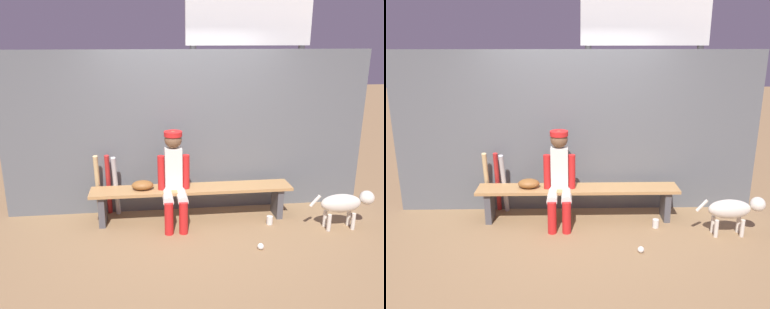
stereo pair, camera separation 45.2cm
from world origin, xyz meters
The scene contains 13 objects.
ground_plane centered at (0.00, 0.00, 0.00)m, with size 30.00×30.00×0.00m, color olive.
chainlink_fence centered at (0.00, 0.37, 1.10)m, with size 4.94×0.03×2.20m, color #595E63.
dugout_bench centered at (0.00, 0.00, 0.36)m, with size 2.63×0.36×0.46m.
player_seated centered at (-0.24, -0.11, 0.66)m, with size 0.41×0.55×1.22m.
baseball_glove centered at (-0.64, 0.00, 0.52)m, with size 0.28×0.20×0.12m, color brown.
bat_aluminum_silver centered at (-1.00, 0.21, 0.43)m, with size 0.06×0.06×0.87m, color #B7B7BC.
bat_aluminum_red centered at (-1.10, 0.28, 0.43)m, with size 0.06×0.06×0.87m, color #B22323.
bat_wood_natural centered at (-1.24, 0.25, 0.44)m, with size 0.06×0.06×0.88m, color tan.
baseball centered at (0.69, -0.87, 0.04)m, with size 0.07×0.07×0.07m, color white.
cup_on_ground centered at (0.99, -0.26, 0.06)m, with size 0.08×0.08×0.11m, color silver.
cup_on_bench centered at (-0.33, 0.03, 0.51)m, with size 0.08×0.08×0.11m, color silver.
scoreboard centered at (1.13, 1.51, 2.39)m, with size 2.27×0.27×3.42m.
dog centered at (1.89, -0.47, 0.34)m, with size 0.84×0.20×0.49m.
Camera 2 is at (-0.11, -4.81, 2.33)m, focal length 36.78 mm.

